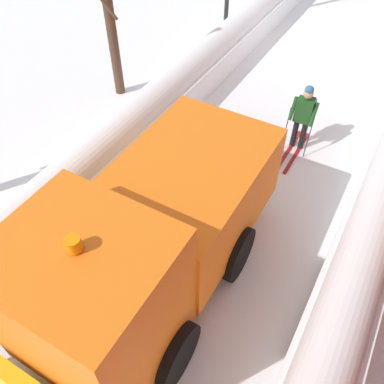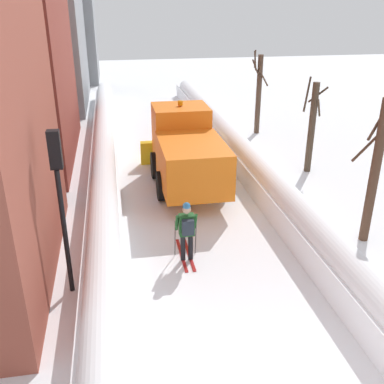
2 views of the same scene
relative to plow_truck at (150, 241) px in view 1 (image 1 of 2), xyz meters
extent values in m
plane|color=white|center=(-0.21, -0.45, -1.48)|extent=(80.00, 80.00, 0.00)
cube|color=white|center=(-3.18, -0.45, -1.04)|extent=(1.10, 36.00, 0.88)
cylinder|color=white|center=(-3.18, -0.45, -0.60)|extent=(0.90, 34.20, 0.90)
cube|color=white|center=(2.76, -0.45, -1.06)|extent=(1.10, 36.00, 0.84)
cylinder|color=white|center=(2.76, -0.45, -0.63)|extent=(0.90, 34.20, 0.90)
cube|color=orange|center=(0.00, -1.32, -0.08)|extent=(2.30, 3.40, 1.60)
cube|color=orange|center=(0.00, 1.38, 0.27)|extent=(2.20, 2.00, 2.30)
cube|color=black|center=(0.00, 2.34, 0.78)|extent=(1.85, 0.06, 1.01)
cylinder|color=orange|center=(0.00, 1.38, 1.54)|extent=(0.20, 0.20, 0.18)
cylinder|color=black|center=(-1.15, 1.08, -0.93)|extent=(0.25, 1.10, 1.10)
cylinder|color=black|center=(1.15, 1.08, -0.93)|extent=(0.25, 1.10, 1.10)
cylinder|color=black|center=(-1.15, -1.12, -0.93)|extent=(0.25, 1.10, 1.10)
cylinder|color=black|center=(1.15, -1.12, -0.93)|extent=(0.25, 1.10, 1.10)
cylinder|color=black|center=(-1.01, -5.35, -1.07)|extent=(0.14, 0.14, 0.82)
cylinder|color=black|center=(-0.79, -5.35, -1.07)|extent=(0.14, 0.14, 0.82)
cube|color=#1E5123|center=(-0.90, -5.35, -0.35)|extent=(0.42, 0.26, 0.62)
cube|color=#262D38|center=(-0.90, -5.56, -0.32)|extent=(0.32, 0.16, 0.44)
sphere|color=tan|center=(-0.90, -5.35, 0.12)|extent=(0.24, 0.24, 0.24)
sphere|color=teal|center=(-0.90, -5.35, 0.22)|extent=(0.22, 0.22, 0.22)
cylinder|color=#1E5123|center=(-1.16, -5.25, -0.32)|extent=(0.09, 0.33, 0.56)
cylinder|color=#1E5123|center=(-0.64, -5.25, -0.32)|extent=(0.09, 0.33, 0.56)
cube|color=maroon|center=(-1.01, -5.10, -1.46)|extent=(0.09, 1.80, 0.03)
cube|color=maroon|center=(-0.79, -5.10, -1.46)|extent=(0.09, 1.80, 0.03)
cylinder|color=#262628|center=(-1.20, -5.13, -0.88)|extent=(0.02, 0.19, 1.19)
cylinder|color=#262628|center=(-0.60, -5.13, -0.88)|extent=(0.02, 0.19, 1.19)
cylinder|color=#4B3224|center=(4.69, -5.17, 0.72)|extent=(0.28, 0.28, 4.39)
camera|label=1|loc=(-2.60, 3.13, 5.35)|focal=37.72mm
camera|label=2|loc=(-2.68, -16.02, 5.41)|focal=41.41mm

